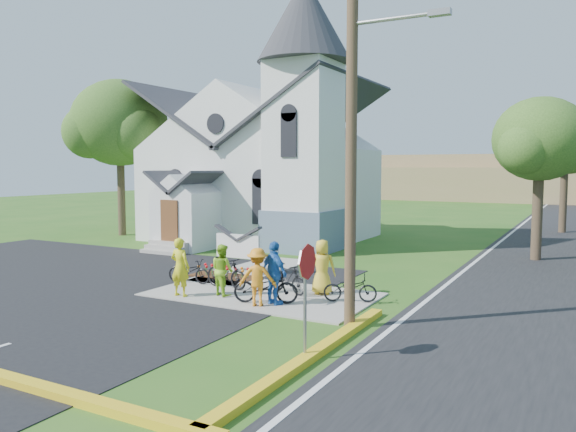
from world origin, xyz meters
The scene contains 23 objects.
ground centered at (0.00, 0.00, 0.00)m, with size 120.00×120.00×0.00m, color #295919.
parking_lot centered at (-7.00, -2.00, 0.01)m, with size 20.00×16.00×0.02m, color black.
road centered at (10.00, 15.00, 0.01)m, with size 8.00×90.00×0.02m, color black.
sidewalk centered at (1.50, 0.50, 0.03)m, with size 7.00×4.00×0.05m, color gray.
church centered at (-5.48, 12.48, 5.25)m, with size 12.35×12.00×13.00m.
church_sign centered at (-1.20, 3.20, 1.03)m, with size 2.20×0.40×1.70m.
flower_bed centered at (-1.20, 2.30, 0.04)m, with size 2.60×1.10×0.07m, color #381B0F.
utility_pole centered at (5.36, -1.50, 5.40)m, with size 3.45×0.28×10.00m.
stop_sign centered at (5.43, -4.20, 1.78)m, with size 0.11×0.76×2.48m.
tree_lot_corner centered at (-14.00, 10.00, 6.60)m, with size 5.60×5.60×9.15m.
tree_road_near centered at (8.50, 12.00, 5.21)m, with size 4.00×4.00×7.05m.
tree_road_mid centered at (9.00, 24.00, 5.78)m, with size 4.40×4.40×7.80m.
distant_hills centered at (3.36, 56.33, 2.17)m, with size 61.00×10.00×5.60m.
cyclist_0 centered at (-0.57, -0.98, 0.96)m, with size 0.67×0.44×1.83m, color yellow.
bike_0 centered at (-1.56, 0.69, 0.47)m, with size 0.56×1.61×0.84m, color black.
cyclist_1 centered at (0.52, -0.26, 0.85)m, with size 0.78×0.61×1.61m, color #92CE26.
bike_1 centered at (0.06, 0.61, 0.58)m, with size 0.50×1.76×1.06m, color black.
cyclist_2 centered at (2.54, -0.53, 0.98)m, with size 1.09×0.45×1.86m, color blue.
bike_2 centered at (2.24, -0.50, 0.55)m, with size 0.67×1.91×1.00m, color black.
cyclist_3 centered at (2.19, -0.87, 0.89)m, with size 1.09×0.62×1.68m, color orange.
bike_3 centered at (2.19, 0.94, 0.53)m, with size 0.45×1.60×0.96m, color black.
cyclist_4 centered at (3.19, 1.36, 0.92)m, with size 0.85×0.55×1.74m, color gold.
bike_4 centered at (4.36, 0.83, 0.47)m, with size 0.55×1.58×0.83m, color black.
Camera 1 is at (10.58, -14.46, 4.05)m, focal length 35.00 mm.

